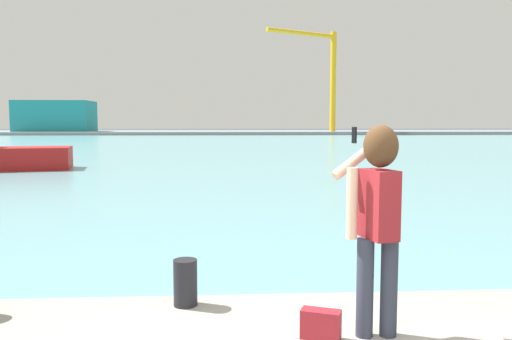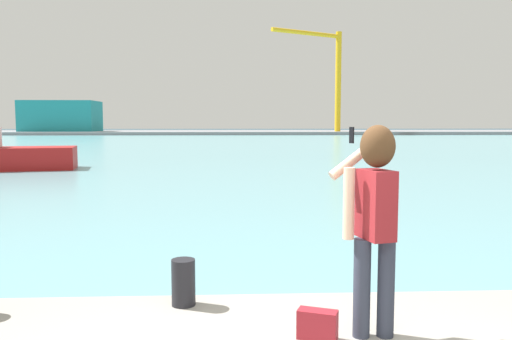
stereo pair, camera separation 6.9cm
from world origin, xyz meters
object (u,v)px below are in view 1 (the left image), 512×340
at_px(warehouse_left, 55,116).
at_px(port_crane, 325,69).
at_px(person_photographer, 377,208).
at_px(harbor_bollard, 185,283).
at_px(handbag, 321,324).

distance_m(warehouse_left, port_crane, 47.59).
bearing_deg(person_photographer, warehouse_left, 5.07).
height_order(warehouse_left, port_crane, port_crane).
distance_m(person_photographer, harbor_bollard, 1.99).
bearing_deg(port_crane, handbag, -100.81).
height_order(person_photographer, handbag, person_photographer).
xyz_separation_m(handbag, harbor_bollard, (-1.16, 0.84, 0.10)).
bearing_deg(person_photographer, handbag, 79.93).
bearing_deg(handbag, harbor_bollard, 144.12).
relative_size(handbag, port_crane, 0.02).
bearing_deg(harbor_bollard, port_crane, 78.32).
xyz_separation_m(person_photographer, warehouse_left, (-31.05, 88.94, 1.66)).
bearing_deg(warehouse_left, person_photographer, -70.76).
height_order(handbag, harbor_bollard, harbor_bollard).
xyz_separation_m(handbag, warehouse_left, (-30.59, 88.98, 2.61)).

